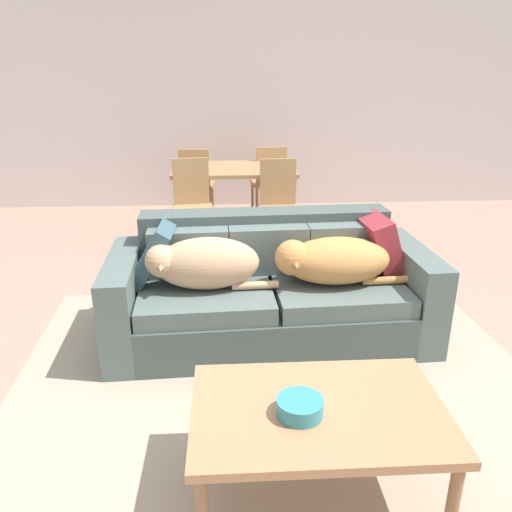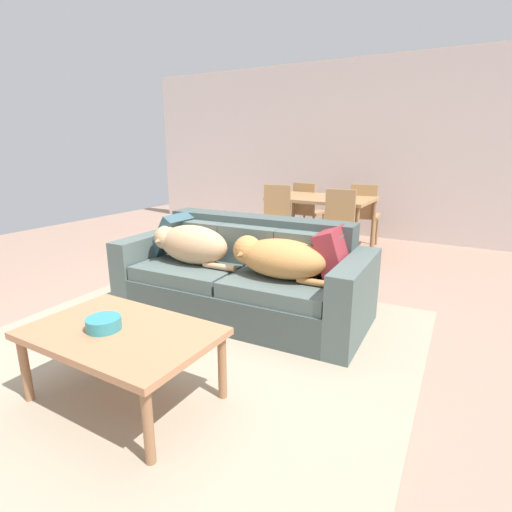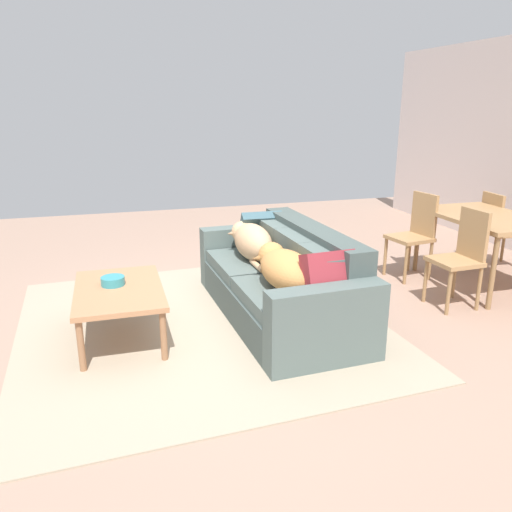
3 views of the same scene
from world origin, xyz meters
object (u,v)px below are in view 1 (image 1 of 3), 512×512
object	(u,v)px
throw_pillow_by_left_arm	(153,252)
coffee_table	(318,417)
dog_on_left_cushion	(202,263)
dog_on_right_cushion	(331,260)
dining_chair_near_left	(193,202)
dining_chair_near_right	(279,202)
dining_chair_far_left	(196,181)
couch	(270,292)
dining_chair_far_right	(269,179)
throw_pillow_by_right_arm	(380,245)
dining_table	(234,174)
bowl_on_coffee_table	(300,407)

from	to	relation	value
throw_pillow_by_left_arm	coffee_table	world-z (taller)	throw_pillow_by_left_arm
dog_on_left_cushion	dog_on_right_cushion	distance (m)	0.84
dining_chair_near_left	dining_chair_near_right	bearing A→B (deg)	-12.56
throw_pillow_by_left_arm	dining_chair_far_left	size ratio (longest dim) A/B	0.47
couch	throw_pillow_by_left_arm	bearing A→B (deg)	175.93
dog_on_left_cushion	dining_chair_near_left	distance (m)	1.93
dog_on_left_cushion	dining_chair_far_right	xyz separation A→B (m)	(0.68, 3.01, -0.10)
throw_pillow_by_right_arm	dining_chair_near_right	xyz separation A→B (m)	(-0.54, 1.60, -0.10)
dog_on_right_cushion	throw_pillow_by_right_arm	bearing A→B (deg)	26.85
coffee_table	dining_table	size ratio (longest dim) A/B	0.80
throw_pillow_by_left_arm	dining_chair_far_right	size ratio (longest dim) A/B	0.46
coffee_table	dining_chair_far_right	distance (m)	4.27
dining_chair_near_left	dining_chair_far_left	xyz separation A→B (m)	(-0.03, 1.13, -0.03)
couch	dining_chair_near_right	size ratio (longest dim) A/B	2.34
couch	throw_pillow_by_left_arm	distance (m)	0.84
throw_pillow_by_right_arm	dining_chair_near_left	distance (m)	2.17
throw_pillow_by_left_arm	dining_chair_far_right	bearing A→B (deg)	70.23
couch	throw_pillow_by_right_arm	world-z (taller)	throw_pillow_by_right_arm
dog_on_left_cushion	throw_pillow_by_left_arm	size ratio (longest dim) A/B	2.00
throw_pillow_by_left_arm	dining_chair_far_right	xyz separation A→B (m)	(1.01, 2.82, -0.11)
dog_on_left_cushion	dining_chair_far_right	distance (m)	3.08
throw_pillow_by_left_arm	coffee_table	xyz separation A→B (m)	(0.86, -1.45, -0.22)
throw_pillow_by_right_arm	dining_chair_near_right	world-z (taller)	dining_chair_near_right
couch	dining_chair_near_right	bearing A→B (deg)	79.31
throw_pillow_by_right_arm	dining_chair_far_right	distance (m)	2.80
dining_table	throw_pillow_by_right_arm	bearing A→B (deg)	-66.28
throw_pillow_by_left_arm	dining_chair_near_left	world-z (taller)	dining_chair_near_left
dog_on_right_cushion	throw_pillow_by_left_arm	xyz separation A→B (m)	(-1.17, 0.14, 0.03)
dining_chair_near_left	dining_chair_far_right	bearing A→B (deg)	43.24
throw_pillow_by_right_arm	dining_chair_far_left	bearing A→B (deg)	117.20
dog_on_right_cushion	throw_pillow_by_right_arm	world-z (taller)	throw_pillow_by_right_arm
throw_pillow_by_left_arm	throw_pillow_by_right_arm	distance (m)	1.56
dining_chair_far_right	throw_pillow_by_right_arm	bearing A→B (deg)	94.91
coffee_table	dining_chair_far_left	bearing A→B (deg)	99.71
dog_on_right_cushion	throw_pillow_by_right_arm	distance (m)	0.45
dining_table	dining_chair_near_right	xyz separation A→B (m)	(0.43, -0.62, -0.17)
bowl_on_coffee_table	couch	bearing A→B (deg)	89.88
dog_on_left_cushion	dining_chair_near_left	size ratio (longest dim) A/B	0.90
couch	dog_on_left_cushion	bearing A→B (deg)	-162.23
bowl_on_coffee_table	dining_chair_near_right	bearing A→B (deg)	85.71
dining_chair_far_left	dining_chair_far_right	bearing A→B (deg)	-178.10
couch	dining_chair_near_right	xyz separation A→B (m)	(0.23, 1.69, 0.20)
throw_pillow_by_right_arm	bowl_on_coffee_table	xyz separation A→B (m)	(-0.78, -1.56, -0.13)
dining_chair_near_left	dog_on_left_cushion	bearing A→B (deg)	-93.11
dog_on_left_cushion	dining_chair_near_right	world-z (taller)	dining_chair_near_right
dining_chair_far_left	dining_chair_far_right	world-z (taller)	dining_chair_far_right
dining_chair_near_right	dining_chair_far_right	distance (m)	1.15
dog_on_left_cushion	dining_chair_near_right	size ratio (longest dim) A/B	0.90
throw_pillow_by_right_arm	dining_chair_far_right	world-z (taller)	dining_chair_far_right
couch	throw_pillow_by_right_arm	size ratio (longest dim) A/B	5.45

